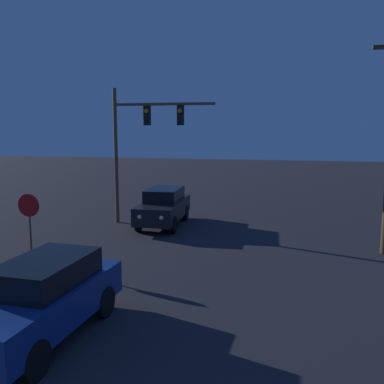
{
  "coord_description": "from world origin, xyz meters",
  "views": [
    {
      "loc": [
        2.99,
        -1.67,
        4.58
      ],
      "look_at": [
        0.0,
        11.84,
        2.49
      ],
      "focal_mm": 40.0,
      "sensor_mm": 36.0,
      "label": 1
    }
  ],
  "objects": [
    {
      "name": "traffic_signal_mast",
      "position": [
        -3.77,
        17.49,
        4.26
      ],
      "size": [
        4.87,
        0.3,
        6.41
      ],
      "color": "brown",
      "rests_on": "ground_plane"
    },
    {
      "name": "car_far",
      "position": [
        -2.59,
        17.34,
        0.92
      ],
      "size": [
        1.9,
        4.59,
        1.75
      ],
      "rotation": [
        0.0,
        0.0,
        3.18
      ],
      "color": "black",
      "rests_on": "ground_plane"
    },
    {
      "name": "stop_sign",
      "position": [
        -5.35,
        10.82,
        1.69
      ],
      "size": [
        0.77,
        0.07,
        2.4
      ],
      "color": "brown",
      "rests_on": "ground_plane"
    },
    {
      "name": "car_near",
      "position": [
        -2.08,
        6.23,
        0.92
      ],
      "size": [
        1.95,
        4.61,
        1.75
      ],
      "rotation": [
        0.0,
        0.0,
        3.09
      ],
      "color": "navy",
      "rests_on": "ground_plane"
    }
  ]
}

